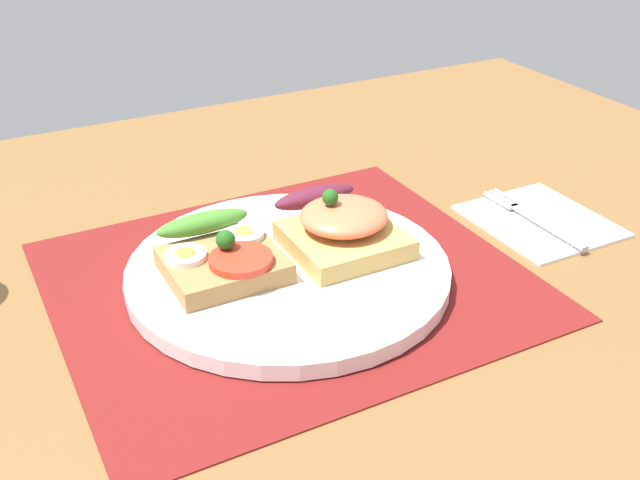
# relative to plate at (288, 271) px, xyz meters

# --- Properties ---
(ground_plane) EXTENTS (1.20, 0.90, 0.03)m
(ground_plane) POSITION_rel_plate_xyz_m (0.00, 0.00, -0.03)
(ground_plane) COLOR brown
(placemat) EXTENTS (0.38, 0.34, 0.00)m
(placemat) POSITION_rel_plate_xyz_m (0.00, 0.00, -0.01)
(placemat) COLOR maroon
(placemat) RESTS_ON ground_plane
(plate) EXTENTS (0.27, 0.27, 0.01)m
(plate) POSITION_rel_plate_xyz_m (0.00, 0.00, 0.00)
(plate) COLOR white
(plate) RESTS_ON placemat
(sandwich_egg_tomato) EXTENTS (0.09, 0.10, 0.04)m
(sandwich_egg_tomato) POSITION_rel_plate_xyz_m (-0.05, 0.02, 0.02)
(sandwich_egg_tomato) COLOR #9F7343
(sandwich_egg_tomato) RESTS_ON plate
(sandwich_salmon) EXTENTS (0.09, 0.11, 0.05)m
(sandwich_salmon) POSITION_rel_plate_xyz_m (0.05, 0.01, 0.03)
(sandwich_salmon) COLOR tan
(sandwich_salmon) RESTS_ON plate
(napkin) EXTENTS (0.12, 0.13, 0.01)m
(napkin) POSITION_rel_plate_xyz_m (0.26, -0.02, -0.01)
(napkin) COLOR white
(napkin) RESTS_ON ground_plane
(fork) EXTENTS (0.02, 0.13, 0.00)m
(fork) POSITION_rel_plate_xyz_m (0.25, -0.01, -0.00)
(fork) COLOR #B7B7BC
(fork) RESTS_ON napkin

